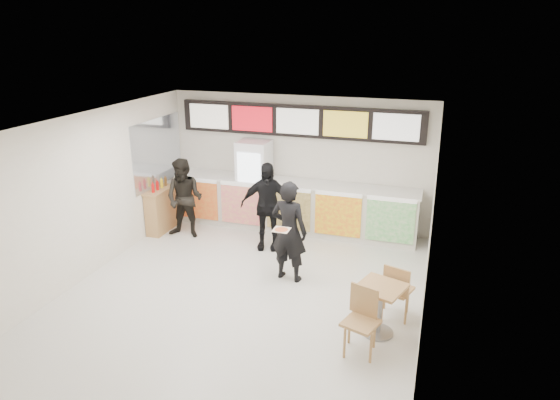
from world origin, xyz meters
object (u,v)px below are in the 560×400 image
at_px(service_counter, 293,206).
at_px(customer_left, 185,199).
at_px(customer_mid, 267,206).
at_px(condiment_ledge, 161,210).
at_px(drinks_fridge, 254,184).
at_px(cafe_table, 380,301).
at_px(customer_main, 289,231).

bearing_deg(service_counter, customer_left, -153.16).
distance_m(service_counter, customer_mid, 1.19).
bearing_deg(condiment_ledge, drinks_fridge, 27.96).
bearing_deg(customer_left, service_counter, 25.11).
relative_size(drinks_fridge, cafe_table, 1.18).
bearing_deg(drinks_fridge, condiment_ledge, -152.04).
relative_size(service_counter, customer_main, 2.96).
relative_size(customer_mid, condiment_ledge, 1.57).
distance_m(customer_mid, condiment_ledge, 2.62).
height_order(service_counter, cafe_table, service_counter).
xyz_separation_m(customer_main, customer_left, (-2.73, 1.19, -0.06)).
distance_m(cafe_table, condiment_ledge, 5.80).
bearing_deg(drinks_fridge, cafe_table, -46.83).
relative_size(service_counter, customer_mid, 2.99).
relative_size(drinks_fridge, customer_mid, 1.08).
distance_m(customer_left, customer_mid, 1.90).
bearing_deg(drinks_fridge, customer_left, -137.64).
bearing_deg(customer_main, customer_mid, -45.63).
relative_size(customer_main, condiment_ledge, 1.59).
distance_m(drinks_fridge, condiment_ledge, 2.19).
bearing_deg(customer_left, condiment_ledge, 170.01).
relative_size(customer_left, cafe_table, 1.04).
height_order(service_counter, drinks_fridge, drinks_fridge).
distance_m(customer_main, customer_left, 2.98).
distance_m(service_counter, condiment_ledge, 2.99).
height_order(service_counter, customer_mid, customer_mid).
height_order(drinks_fridge, condiment_ledge, drinks_fridge).
bearing_deg(cafe_table, condiment_ledge, 172.74).
distance_m(drinks_fridge, customer_left, 1.64).
bearing_deg(service_counter, customer_mid, -102.05).
xyz_separation_m(customer_main, condiment_ledge, (-3.41, 1.29, -0.43)).
bearing_deg(service_counter, customer_main, -75.38).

